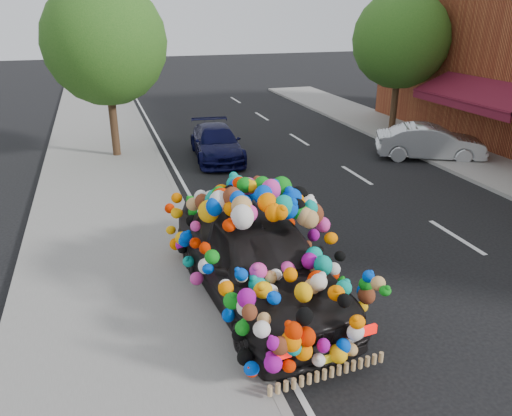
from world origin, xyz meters
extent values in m
plane|color=black|center=(0.00, 0.00, 0.00)|extent=(100.00, 100.00, 0.00)
cube|color=gray|center=(-4.30, 0.00, 0.06)|extent=(4.00, 60.00, 0.12)
cube|color=gray|center=(-2.35, 0.00, 0.07)|extent=(0.15, 60.00, 0.13)
cube|color=#5A1121|center=(8.70, 6.00, 2.35)|extent=(1.62, 5.20, 0.75)
cube|color=#5A1121|center=(7.95, 6.00, 1.95)|extent=(0.06, 5.20, 0.35)
cylinder|color=#332114|center=(-3.80, 9.50, 1.36)|extent=(0.28, 0.28, 2.73)
sphere|color=#1C5015|center=(-3.80, 9.50, 4.03)|extent=(4.20, 4.20, 4.20)
cylinder|color=#332114|center=(8.00, 10.00, 1.32)|extent=(0.28, 0.28, 2.64)
sphere|color=#1C5015|center=(8.00, 10.00, 3.90)|extent=(4.00, 4.00, 4.00)
imported|color=black|center=(-1.80, -1.15, 0.86)|extent=(2.49, 5.22, 1.72)
cube|color=red|center=(-2.26, -3.75, 0.78)|extent=(0.22, 0.08, 0.14)
cube|color=red|center=(-0.88, -3.63, 0.78)|extent=(0.22, 0.08, 0.14)
cube|color=yellow|center=(-1.57, -3.70, 0.48)|extent=(0.34, 0.07, 0.12)
imported|color=black|center=(-0.33, 8.31, 0.58)|extent=(1.97, 4.14, 1.17)
imported|color=#B4B8BC|center=(7.00, 5.92, 0.62)|extent=(3.97, 2.84, 1.24)
camera|label=1|loc=(-4.29, -8.91, 5.14)|focal=35.00mm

